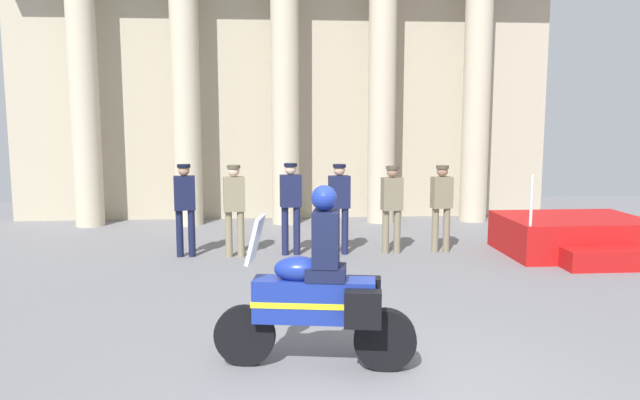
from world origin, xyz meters
TOP-DOWN VIEW (x-y plane):
  - colonnade_backdrop at (-0.74, 10.18)m, footprint 13.50×1.51m
  - reviewing_stand at (4.58, 5.75)m, footprint 2.56×2.43m
  - officer_in_row_0 at (-2.66, 6.14)m, footprint 0.41×0.27m
  - officer_in_row_1 at (-1.75, 6.05)m, footprint 0.41×0.27m
  - officer_in_row_2 at (-0.72, 6.14)m, footprint 0.41×0.27m
  - officer_in_row_3 at (0.19, 6.12)m, footprint 0.41×0.27m
  - officer_in_row_4 at (1.19, 6.14)m, footprint 0.41×0.27m
  - officer_in_row_5 at (2.15, 6.17)m, footprint 0.41×0.27m
  - motorcycle_with_rider at (-0.56, 0.87)m, footprint 2.08×0.76m

SIDE VIEW (x-z plane):
  - reviewing_stand at x=4.58m, z-range -0.46..1.14m
  - motorcycle_with_rider at x=-0.56m, z-range -0.16..1.74m
  - officer_in_row_4 at x=1.19m, z-range 0.15..1.81m
  - officer_in_row_5 at x=2.15m, z-range 0.15..1.82m
  - officer_in_row_1 at x=-1.75m, z-range 0.15..1.86m
  - officer_in_row_3 at x=0.19m, z-range 0.15..1.86m
  - officer_in_row_0 at x=-2.66m, z-range 0.16..1.87m
  - officer_in_row_2 at x=-0.72m, z-range 0.16..1.88m
  - colonnade_backdrop at x=-0.74m, z-range 0.28..7.31m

